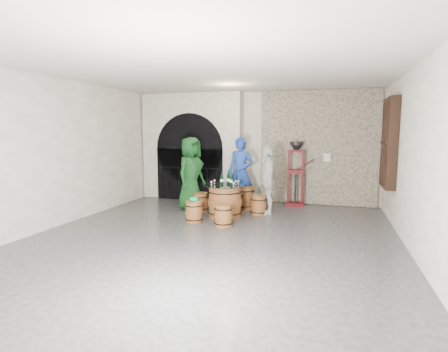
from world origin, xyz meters
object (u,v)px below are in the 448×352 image
(barrel_stool_right, at_px, (259,205))
(corking_press, at_px, (296,169))
(wine_bottle_left, at_px, (222,179))
(person_green, at_px, (191,173))
(barrel_stool_near_left, at_px, (194,212))
(wine_bottle_right, at_px, (228,179))
(side_barrel, at_px, (246,198))
(barrel_table, at_px, (225,201))
(barrel_stool_left, at_px, (200,202))
(person_blue, at_px, (241,173))
(barrel_stool_near_right, at_px, (223,215))
(person_white, at_px, (268,180))
(barrel_stool_far, at_px, (237,200))
(wine_bottle_center, at_px, (231,180))

(barrel_stool_right, bearing_deg, corking_press, 59.94)
(wine_bottle_left, bearing_deg, person_green, 154.60)
(barrel_stool_near_left, bearing_deg, barrel_stool_right, 42.26)
(wine_bottle_right, distance_m, side_barrel, 1.05)
(barrel_table, bearing_deg, barrel_stool_left, 154.29)
(barrel_stool_left, relative_size, barrel_stool_near_left, 1.00)
(person_blue, distance_m, wine_bottle_left, 1.10)
(barrel_stool_near_left, distance_m, wine_bottle_right, 1.24)
(barrel_stool_near_right, relative_size, side_barrel, 0.79)
(corking_press, bearing_deg, barrel_table, -135.19)
(person_green, height_order, person_white, person_green)
(barrel_stool_far, height_order, barrel_stool_near_left, same)
(barrel_stool_left, distance_m, barrel_stool_near_right, 1.58)
(person_green, xyz_separation_m, side_barrel, (1.38, 0.48, -0.66))
(barrel_stool_near_right, bearing_deg, side_barrel, 88.18)
(barrel_stool_near_right, xyz_separation_m, person_white, (0.71, 1.42, 0.61))
(barrel_stool_far, bearing_deg, barrel_stool_right, -31.53)
(barrel_table, bearing_deg, person_green, 154.29)
(person_white, bearing_deg, corking_press, 139.24)
(barrel_stool_near_right, bearing_deg, barrel_table, 104.81)
(wine_bottle_right, bearing_deg, person_green, 163.48)
(barrel_stool_far, xyz_separation_m, corking_press, (1.43, 0.92, 0.80))
(person_white, height_order, wine_bottle_center, person_white)
(barrel_stool_left, distance_m, corking_press, 2.80)
(barrel_stool_left, distance_m, side_barrel, 1.24)
(barrel_stool_far, distance_m, person_green, 1.42)
(barrel_stool_near_right, height_order, side_barrel, side_barrel)
(person_green, relative_size, person_blue, 1.00)
(wine_bottle_left, distance_m, wine_bottle_center, 0.25)
(barrel_stool_left, relative_size, barrel_stool_far, 1.00)
(barrel_stool_near_left, xyz_separation_m, person_green, (-0.57, 1.22, 0.72))
(barrel_stool_near_left, bearing_deg, corking_press, 50.60)
(barrel_table, height_order, barrel_stool_right, barrel_table)
(wine_bottle_center, bearing_deg, wine_bottle_right, 125.23)
(person_blue, bearing_deg, wine_bottle_left, -95.32)
(barrel_stool_near_left, height_order, person_white, person_white)
(barrel_stool_right, relative_size, person_blue, 0.25)
(barrel_stool_near_right, bearing_deg, barrel_stool_far, 94.94)
(barrel_stool_left, relative_size, wine_bottle_left, 1.48)
(wine_bottle_center, relative_size, corking_press, 0.18)
(barrel_stool_far, bearing_deg, person_green, -163.84)
(barrel_stool_near_left, xyz_separation_m, person_blue, (0.63, 1.82, 0.72))
(barrel_stool_right, height_order, barrel_stool_near_left, same)
(barrel_stool_near_right, height_order, person_white, person_white)
(barrel_stool_near_right, relative_size, barrel_stool_near_left, 1.00)
(person_white, relative_size, wine_bottle_left, 5.23)
(person_green, xyz_separation_m, person_white, (2.03, 0.05, -0.11))
(barrel_stool_right, relative_size, barrel_stool_near_right, 1.00)
(side_barrel, bearing_deg, barrel_stool_right, -50.24)
(barrel_stool_near_right, xyz_separation_m, corking_press, (1.28, 2.62, 0.80))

